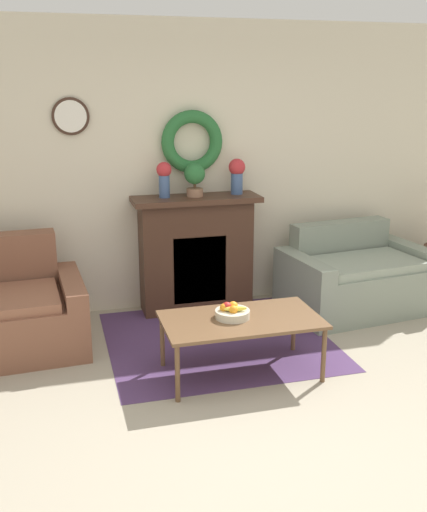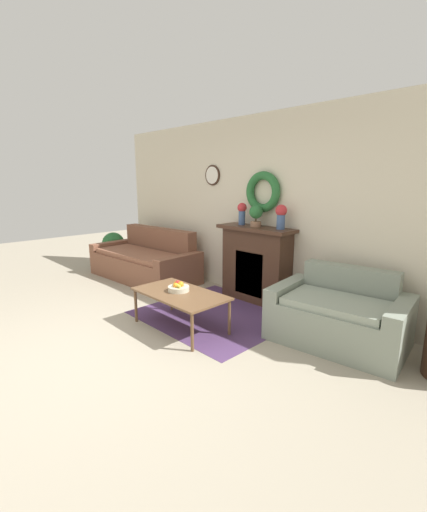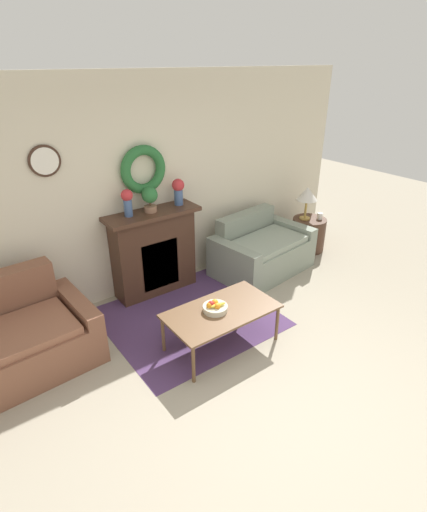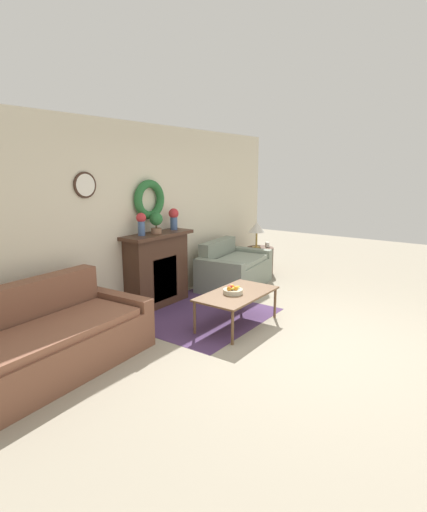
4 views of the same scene
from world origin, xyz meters
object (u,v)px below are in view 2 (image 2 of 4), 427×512
(potted_plant_on_mantel, at_px, (256,214))
(potted_plant_floor_by_couch, at_px, (114,245))
(vase_on_mantel_left, at_px, (242,212))
(fireplace, at_px, (256,264))
(vase_on_mantel_right, at_px, (281,215))
(loveseat_right, at_px, (338,316))
(couch_left, at_px, (146,261))
(fruit_bowl, at_px, (178,287))
(coffee_table, at_px, (180,295))

(potted_plant_on_mantel, distance_m, potted_plant_floor_by_couch, 3.58)
(potted_plant_on_mantel, bearing_deg, vase_on_mantel_left, 175.95)
(fireplace, relative_size, vase_on_mantel_right, 3.57)
(loveseat_right, relative_size, vase_on_mantel_left, 4.56)
(fireplace, height_order, couch_left, fireplace)
(loveseat_right, distance_m, vase_on_mantel_right, 1.55)
(fireplace, distance_m, couch_left, 2.24)
(loveseat_right, height_order, potted_plant_floor_by_couch, loveseat_right)
(loveseat_right, bearing_deg, fireplace, 157.87)
(couch_left, height_order, vase_on_mantel_right, vase_on_mantel_right)
(fruit_bowl, distance_m, potted_plant_on_mantel, 1.60)
(loveseat_right, xyz_separation_m, coffee_table, (-1.51, -1.02, 0.11))
(fruit_bowl, distance_m, potted_plant_floor_by_couch, 3.52)
(vase_on_mantel_right, height_order, potted_plant_on_mantel, vase_on_mantel_right)
(fireplace, distance_m, vase_on_mantel_left, 0.80)
(potted_plant_floor_by_couch, bearing_deg, potted_plant_on_mantel, 7.17)
(vase_on_mantel_left, height_order, potted_plant_on_mantel, vase_on_mantel_left)
(fruit_bowl, height_order, potted_plant_floor_by_couch, potted_plant_floor_by_couch)
(coffee_table, height_order, vase_on_mantel_right, vase_on_mantel_right)
(potted_plant_on_mantel, bearing_deg, coffee_table, -89.72)
(fireplace, bearing_deg, coffee_table, -90.08)
(vase_on_mantel_right, bearing_deg, potted_plant_floor_by_couch, -173.30)
(fireplace, relative_size, potted_plant_on_mantel, 3.85)
(fruit_bowl, xyz_separation_m, vase_on_mantel_left, (-0.22, 1.41, 0.81))
(fireplace, bearing_deg, potted_plant_floor_by_couch, -172.61)
(vase_on_mantel_left, bearing_deg, coffee_table, -78.62)
(couch_left, relative_size, vase_on_mantel_left, 6.69)
(fireplace, xyz_separation_m, potted_plant_floor_by_couch, (-3.45, -0.45, -0.13))
(coffee_table, xyz_separation_m, fruit_bowl, (-0.06, 0.03, 0.08))
(fruit_bowl, relative_size, vase_on_mantel_left, 0.79)
(couch_left, xyz_separation_m, fruit_bowl, (2.10, -0.91, 0.18))
(fireplace, xyz_separation_m, couch_left, (-2.17, -0.50, -0.25))
(fruit_bowl, bearing_deg, potted_plant_floor_by_couch, 164.23)
(vase_on_mantel_right, relative_size, potted_plant_floor_by_couch, 0.47)
(potted_plant_on_mantel, bearing_deg, fruit_bowl, -92.38)
(couch_left, xyz_separation_m, loveseat_right, (3.68, 0.09, -0.01))
(couch_left, relative_size, vase_on_mantel_right, 6.53)
(coffee_table, distance_m, fruit_bowl, 0.11)
(loveseat_right, bearing_deg, vase_on_mantel_right, 152.44)
(vase_on_mantel_right, xyz_separation_m, potted_plant_floor_by_couch, (-3.86, -0.45, -0.87))
(loveseat_right, height_order, potted_plant_on_mantel, potted_plant_on_mantel)
(fireplace, bearing_deg, potted_plant_on_mantel, -122.11)
(fireplace, relative_size, vase_on_mantel_left, 3.65)
(loveseat_right, distance_m, potted_plant_on_mantel, 1.85)
(potted_plant_floor_by_couch, bearing_deg, couch_left, -2.23)
(loveseat_right, relative_size, coffee_table, 1.27)
(fruit_bowl, relative_size, potted_plant_floor_by_couch, 0.37)
(couch_left, distance_m, potted_plant_floor_by_couch, 1.29)
(potted_plant_floor_by_couch, bearing_deg, vase_on_mantel_left, 8.16)
(couch_left, height_order, potted_plant_on_mantel, potted_plant_on_mantel)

